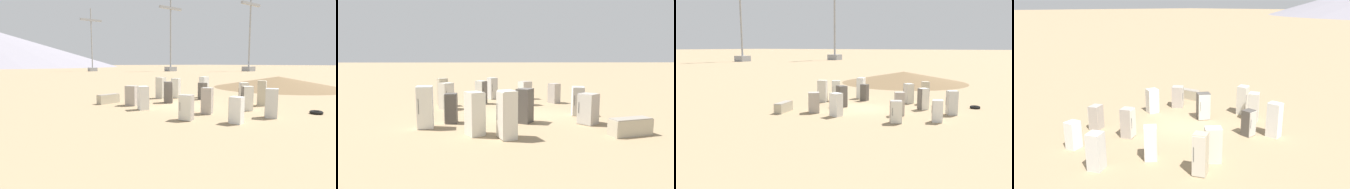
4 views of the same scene
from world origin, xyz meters
TOP-DOWN VIEW (x-y plane):
  - ground_plane at (0.00, 0.00)m, footprint 1000.00×1000.00m
  - dirt_mound at (-19.30, -3.73)m, footprint 16.61×16.61m
  - power_pylon_0 at (-78.86, -51.77)m, footprint 11.48×3.93m
  - power_pylon_1 at (-53.09, -71.04)m, footprint 10.79×3.70m
  - discarded_fridge_0 at (-2.02, 4.16)m, footprint 0.89×0.88m
  - discarded_fridge_1 at (-0.99, -4.48)m, footprint 0.81×0.90m
  - discarded_fridge_2 at (0.14, -1.84)m, footprint 1.01×1.03m
  - discarded_fridge_3 at (1.68, 6.22)m, footprint 0.74×0.80m
  - discarded_fridge_4 at (3.29, 4.02)m, footprint 0.88×0.92m
  - discarded_fridge_5 at (0.98, 3.37)m, footprint 0.88×0.88m
  - discarded_fridge_6 at (3.45, -0.33)m, footprint 0.79×0.87m
  - discarded_fridge_7 at (-4.21, 2.22)m, footprint 0.98×0.99m
  - discarded_fridge_8 at (3.18, -2.44)m, footprint 1.08×1.08m
  - discarded_fridge_9 at (-4.54, -2.54)m, footprint 0.75×0.72m
  - discarded_fridge_10 at (-1.13, 6.51)m, footprint 0.89×0.91m
  - discarded_fridge_11 at (-4.65, 3.54)m, footprint 0.81×0.81m
  - discarded_fridge_12 at (4.15, -4.50)m, footprint 1.88×0.96m
  - discarded_fridge_13 at (-3.49, -1.62)m, footprint 0.62×0.62m
  - discarded_fridge_14 at (-2.26, -3.87)m, footprint 0.90×0.93m
  - scrap_tire at (-4.47, 7.59)m, footprint 0.79×0.79m

SIDE VIEW (x-z plane):
  - ground_plane at x=0.00m, z-range 0.00..0.00m
  - scrap_tire at x=-4.47m, z-range 0.00..0.20m
  - discarded_fridge_12 at x=4.15m, z-range 0.00..0.73m
  - discarded_fridge_3 at x=1.68m, z-range 0.00..1.43m
  - discarded_fridge_4 at x=3.29m, z-range 0.00..1.44m
  - discarded_fridge_13 at x=-3.49m, z-range 0.00..1.48m
  - dirt_mound at x=-19.30m, z-range 0.00..1.49m
  - discarded_fridge_8 at x=3.18m, z-range 0.00..1.50m
  - discarded_fridge_6 at x=3.45m, z-range 0.00..1.62m
  - discarded_fridge_0 at x=-2.02m, z-range 0.00..1.65m
  - discarded_fridge_5 at x=0.98m, z-range 0.00..1.66m
  - discarded_fridge_7 at x=-4.21m, z-range 0.00..1.68m
  - discarded_fridge_2 at x=0.14m, z-range 0.00..1.71m
  - discarded_fridge_10 at x=-1.13m, z-range 0.00..1.72m
  - discarded_fridge_14 at x=-2.26m, z-range 0.00..1.81m
  - discarded_fridge_11 at x=-4.65m, z-range 0.00..1.89m
  - discarded_fridge_1 at x=-0.99m, z-range 0.00..1.92m
  - discarded_fridge_9 at x=-4.54m, z-range 0.00..1.94m
  - power_pylon_1 at x=-53.09m, z-range -5.83..25.00m
  - power_pylon_0 at x=-78.86m, z-range -6.20..26.59m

